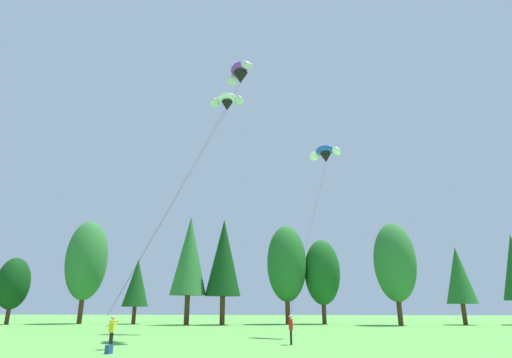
{
  "coord_description": "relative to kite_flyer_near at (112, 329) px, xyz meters",
  "views": [
    {
      "loc": [
        4.23,
        -3.46,
        2.12
      ],
      "look_at": [
        2.38,
        20.28,
        9.57
      ],
      "focal_mm": 28.82,
      "sensor_mm": 36.0,
      "label": 1
    }
  ],
  "objects": [
    {
      "name": "treeline_tree_b",
      "position": [
        -26.85,
        30.58,
        4.12
      ],
      "size": [
        4.08,
        4.08,
        8.46
      ],
      "color": "#472D19",
      "rests_on": "ground_plane"
    },
    {
      "name": "treeline_tree_c",
      "position": [
        -18.71,
        33.61,
        7.42
      ],
      "size": [
        5.55,
        5.55,
        13.9
      ],
      "color": "#472D19",
      "rests_on": "ground_plane"
    },
    {
      "name": "treeline_tree_d",
      "position": [
        -11.19,
        33.4,
        4.28
      ],
      "size": [
        3.45,
        3.45,
        8.43
      ],
      "color": "#472D19",
      "rests_on": "ground_plane"
    },
    {
      "name": "treeline_tree_e",
      "position": [
        -3.46,
        30.8,
        7.61
      ],
      "size": [
        4.62,
        4.62,
        13.74
      ],
      "color": "#472D19",
      "rests_on": "ground_plane"
    },
    {
      "name": "treeline_tree_f",
      "position": [
        0.94,
        31.41,
        7.39
      ],
      "size": [
        4.55,
        4.55,
        13.39
      ],
      "color": "#472D19",
      "rests_on": "ground_plane"
    },
    {
      "name": "treeline_tree_g",
      "position": [
        9.17,
        34.32,
        6.83
      ],
      "size": [
        5.29,
        5.29,
        12.93
      ],
      "color": "#472D19",
      "rests_on": "ground_plane"
    },
    {
      "name": "treeline_tree_h",
      "position": [
        13.98,
        35.27,
        5.7
      ],
      "size": [
        4.79,
        4.79,
        11.06
      ],
      "color": "#472D19",
      "rests_on": "ground_plane"
    },
    {
      "name": "treeline_tree_i",
      "position": [
        22.95,
        31.88,
        6.65
      ],
      "size": [
        5.21,
        5.21,
        12.63
      ],
      "color": "#472D19",
      "rests_on": "ground_plane"
    },
    {
      "name": "treeline_tree_j",
      "position": [
        31.38,
        33.86,
        5.1
      ],
      "size": [
        3.74,
        3.74,
        9.74
      ],
      "color": "#472D19",
      "rests_on": "ground_plane"
    },
    {
      "name": "kite_flyer_near",
      "position": [
        0.0,
        0.0,
        0.0
      ],
      "size": [
        0.57,
        0.6,
        1.69
      ],
      "color": "black",
      "rests_on": "ground_plane"
    },
    {
      "name": "kite_flyer_mid",
      "position": [
        9.47,
        3.58,
        -0.01
      ],
      "size": [
        0.24,
        0.57,
        1.69
      ],
      "color": "black",
      "rests_on": "ground_plane"
    },
    {
      "name": "parafoil_kite_high_purple",
      "position": [
        5.73,
        7.24,
        19.71
      ],
      "size": [
        7.56,
        9.07,
        19.89
      ],
      "color": "purple"
    },
    {
      "name": "parafoil_kite_mid_blue_white",
      "position": [
        12.79,
        10.93,
        13.73
      ],
      "size": [
        4.96,
        8.48,
        14.33
      ],
      "color": "blue"
    },
    {
      "name": "parafoil_kite_far_white",
      "position": [
        3.45,
        15.25,
        21.39
      ],
      "size": [
        5.69,
        16.11,
        21.7
      ],
      "color": "white"
    },
    {
      "name": "backpack",
      "position": [
        0.76,
        -1.96,
        -0.8
      ],
      "size": [
        0.4,
        0.37,
        0.4
      ],
      "primitive_type": "cube",
      "rotation": [
        0.0,
        0.0,
        2.62
      ],
      "color": "#234C89",
      "rests_on": "ground_plane"
    }
  ]
}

